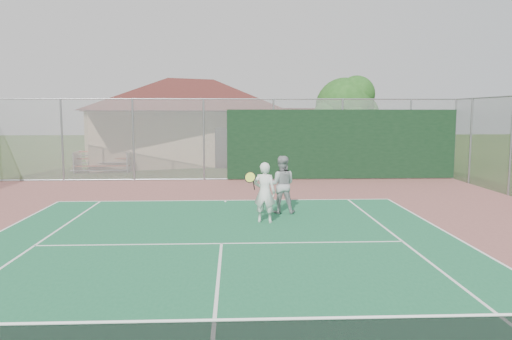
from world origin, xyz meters
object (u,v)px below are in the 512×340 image
Objects in this scene: bleachers at (103,161)px; tree at (346,109)px; player_white_front at (264,193)px; clubhouse at (191,113)px; player_grey_back at (281,185)px.

tree is at bearing -6.95° from bleachers.
clubhouse is at bearing -63.66° from player_white_front.
bleachers is 12.27m from tree.
tree is at bearing -54.02° from clubhouse.
player_white_front is at bearing -112.64° from tree.
player_grey_back is (-4.11, -10.00, -2.25)m from tree.
player_grey_back is at bearing -57.28° from bleachers.
tree reaches higher than player_white_front.
player_white_front is at bearing -96.55° from clubhouse.
clubhouse reaches higher than player_white_front.
tree is 11.05m from player_grey_back.
clubhouse is 16.54m from player_grey_back.
player_white_front reaches higher than bleachers.
player_white_front is 1.37m from player_grey_back.
bleachers is 14.00m from player_white_front.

